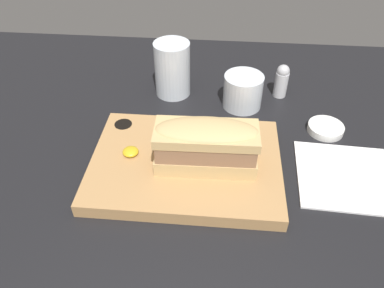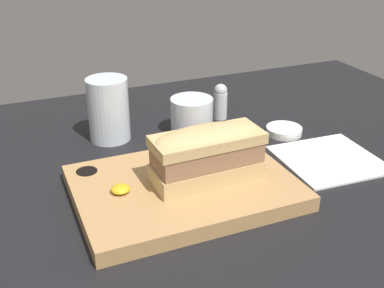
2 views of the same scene
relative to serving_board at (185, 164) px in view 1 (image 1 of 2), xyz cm
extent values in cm
cube|color=black|center=(-5.34, 2.38, -2.25)|extent=(151.94, 99.78, 2.00)
cube|color=tan|center=(0.09, -0.06, 0.00)|extent=(33.40, 24.52, 2.49)
cylinder|color=black|center=(-13.17, 8.76, 0.68)|extent=(3.43, 3.43, 1.24)
cube|color=tan|center=(3.63, -1.02, 2.64)|extent=(17.26, 7.52, 2.80)
cube|color=#936B4C|center=(3.63, -1.02, 5.62)|extent=(16.57, 7.22, 3.17)
cube|color=tan|center=(3.63, -1.02, 8.05)|extent=(17.26, 7.52, 1.68)
ellipsoid|color=tan|center=(3.63, -1.02, 8.75)|extent=(16.91, 7.37, 2.52)
ellipsoid|color=gold|center=(-9.85, 0.39, 1.81)|extent=(2.87, 2.87, 1.15)
cylinder|color=silver|center=(-5.25, 24.63, 4.86)|extent=(7.86, 7.86, 12.22)
cylinder|color=silver|center=(-5.25, 24.63, 1.70)|extent=(6.92, 6.92, 5.50)
cylinder|color=silver|center=(10.31, 20.90, 2.39)|extent=(8.40, 8.40, 7.28)
cylinder|color=black|center=(10.31, 20.90, 1.04)|extent=(7.56, 7.56, 4.17)
cube|color=white|center=(28.33, 0.39, -1.05)|extent=(17.52, 17.27, 0.40)
cylinder|color=silver|center=(18.92, 25.62, 1.63)|extent=(2.95, 2.95, 5.75)
sphere|color=#B7B7BC|center=(18.92, 25.62, 5.02)|extent=(2.80, 2.80, 2.80)
cylinder|color=white|center=(27.06, 13.21, -0.52)|extent=(7.11, 7.11, 1.46)
camera|label=1|loc=(5.40, -47.68, 46.65)|focal=35.00mm
camera|label=2|loc=(-23.92, -60.09, 38.97)|focal=45.00mm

